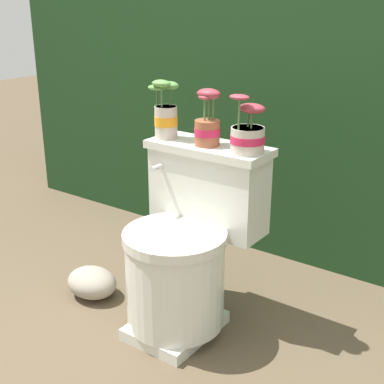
{
  "coord_description": "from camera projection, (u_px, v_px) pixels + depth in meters",
  "views": [
    {
      "loc": [
        1.11,
        -1.39,
        1.22
      ],
      "look_at": [
        0.04,
        0.1,
        0.54
      ],
      "focal_mm": 50.0,
      "sensor_mm": 36.0,
      "label": 1
    }
  ],
  "objects": [
    {
      "name": "ground_plane",
      "position": [
        169.0,
        326.0,
        2.09
      ],
      "size": [
        12.0,
        12.0,
        0.0
      ],
      "primitive_type": "plane",
      "color": "brown"
    },
    {
      "name": "hedge_backdrop",
      "position": [
        310.0,
        88.0,
        2.72
      ],
      "size": [
        3.3,
        0.79,
        1.55
      ],
      "color": "#193819",
      "rests_on": "ground"
    },
    {
      "name": "toilet",
      "position": [
        186.0,
        249.0,
        2.01
      ],
      "size": [
        0.47,
        0.5,
        0.7
      ],
      "color": "silver",
      "rests_on": "ground"
    },
    {
      "name": "potted_plant_left",
      "position": [
        165.0,
        114.0,
        2.04
      ],
      "size": [
        0.11,
        0.1,
        0.23
      ],
      "color": "beige",
      "rests_on": "toilet"
    },
    {
      "name": "potted_plant_midleft",
      "position": [
        207.0,
        123.0,
        1.94
      ],
      "size": [
        0.11,
        0.1,
        0.21
      ],
      "color": "#9E5638",
      "rests_on": "toilet"
    },
    {
      "name": "potted_plant_middle",
      "position": [
        248.0,
        134.0,
        1.85
      ],
      "size": [
        0.13,
        0.14,
        0.21
      ],
      "color": "beige",
      "rests_on": "toilet"
    },
    {
      "name": "garden_stone",
      "position": [
        92.0,
        282.0,
        2.28
      ],
      "size": [
        0.23,
        0.18,
        0.13
      ],
      "color": "#9E9384",
      "rests_on": "ground"
    }
  ]
}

